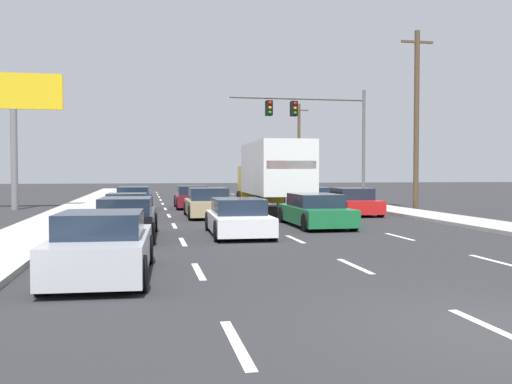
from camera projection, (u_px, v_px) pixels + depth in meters
ground_plane at (227, 208)px, 31.84m from camera, size 140.00×140.00×0.00m
sidewalk_right at (400, 211)px, 28.48m from camera, size 2.24×80.00×0.14m
sidewalk_left at (64, 216)px, 25.40m from camera, size 2.24×80.00×0.14m
lane_markings at (233, 211)px, 29.51m from camera, size 6.94×57.00×0.01m
car_navy at (134, 199)px, 30.59m from camera, size 2.06×4.52×1.24m
car_orange at (127, 207)px, 24.31m from camera, size 2.03×4.30×1.14m
car_black at (126, 219)px, 17.52m from camera, size 1.99×4.69×1.26m
car_silver at (102, 247)px, 10.98m from camera, size 1.99×4.20×1.29m
car_maroon at (192, 198)px, 31.96m from camera, size 1.95×4.30×1.26m
car_tan at (208, 204)px, 25.54m from camera, size 2.00×4.18×1.33m
car_white at (238, 218)px, 18.33m from camera, size 1.96×4.33×1.19m
box_truck at (273, 172)px, 28.80m from camera, size 2.84×8.76×3.50m
car_green at (315, 211)px, 21.28m from camera, size 1.95×4.68×1.22m
car_gray at (315, 198)px, 32.97m from camera, size 2.01×4.16×1.15m
car_red at (351, 203)px, 27.05m from camera, size 2.00×4.30×1.28m
traffic_signal_mast at (311, 119)px, 36.68m from camera, size 9.03×0.69×7.42m
utility_pole_mid at (416, 118)px, 30.40m from camera, size 1.80×0.28×9.57m
utility_pole_far at (299, 147)px, 53.75m from camera, size 1.80×0.28×8.46m
roadside_billboard at (13, 109)px, 30.30m from camera, size 5.08×0.36×7.32m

